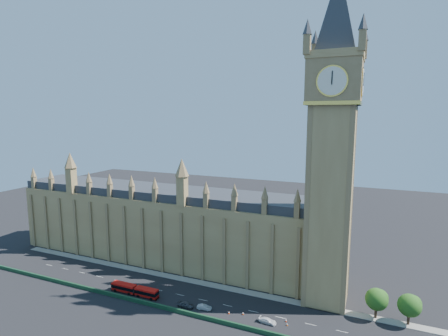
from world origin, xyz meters
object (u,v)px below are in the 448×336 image
at_px(red_bus, 135,290).
at_px(car_silver, 204,307).
at_px(car_white, 268,321).
at_px(car_grey, 186,305).

height_order(red_bus, car_silver, red_bus).
relative_size(red_bus, car_white, 3.47).
distance_m(car_grey, car_silver, 5.62).
bearing_deg(car_white, red_bus, 94.69).
xyz_separation_m(red_bus, car_white, (42.41, 1.32, -0.78)).
bearing_deg(car_grey, car_white, -87.98).
height_order(red_bus, car_grey, red_bus).
distance_m(red_bus, car_silver, 23.80).
relative_size(car_grey, car_white, 1.00).
distance_m(car_silver, car_white, 18.65).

